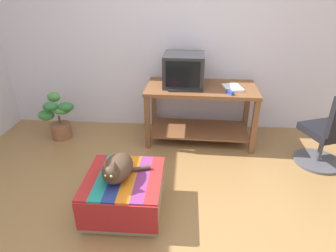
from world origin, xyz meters
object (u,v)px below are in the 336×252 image
object	(u,v)px
keyboard	(186,89)
tv_monitor	(184,70)
book	(232,88)
office_chair	(329,135)
desk	(200,104)
potted_plant	(58,117)
stapler	(230,92)
ottoman_with_blanket	(125,194)
cat	(117,168)

from	to	relation	value
keyboard	tv_monitor	bearing A→B (deg)	97.31
book	office_chair	distance (m)	1.16
desk	potted_plant	size ratio (longest dim) A/B	2.32
office_chair	potted_plant	bearing A→B (deg)	-28.21
tv_monitor	stapler	distance (m)	0.62
desk	potted_plant	bearing A→B (deg)	-175.79
desk	stapler	size ratio (longest dim) A/B	12.30
keyboard	book	xyz separation A→B (m)	(0.55, 0.08, 0.00)
desk	stapler	distance (m)	0.47
book	stapler	bearing A→B (deg)	-117.95
ottoman_with_blanket	cat	bearing A→B (deg)	-148.95
keyboard	ottoman_with_blanket	world-z (taller)	keyboard
desk	office_chair	distance (m)	1.47
desk	keyboard	xyz separation A→B (m)	(-0.19, -0.14, 0.24)
keyboard	stapler	bearing A→B (deg)	-12.81
desk	ottoman_with_blanket	size ratio (longest dim) A/B	2.01
ottoman_with_blanket	cat	size ratio (longest dim) A/B	1.62
potted_plant	ottoman_with_blanket	bearing A→B (deg)	-48.97
tv_monitor	cat	bearing A→B (deg)	-108.23
desk	office_chair	world-z (taller)	office_chair
book	potted_plant	distance (m)	2.23
potted_plant	book	bearing A→B (deg)	0.64
office_chair	keyboard	bearing A→B (deg)	-34.05
desk	office_chair	size ratio (longest dim) A/B	1.52
desk	potted_plant	xyz separation A→B (m)	(-1.82, -0.08, -0.20)
stapler	office_chair	bearing A→B (deg)	-44.65
tv_monitor	book	xyz separation A→B (m)	(0.58, -0.10, -0.17)
tv_monitor	office_chair	bearing A→B (deg)	-17.79
desk	cat	distance (m)	1.58
book	potted_plant	world-z (taller)	book
tv_monitor	keyboard	xyz separation A→B (m)	(0.03, -0.18, -0.17)
desk	keyboard	distance (m)	0.34
office_chair	stapler	xyz separation A→B (m)	(-1.06, 0.28, 0.36)
desk	stapler	world-z (taller)	stapler
stapler	tv_monitor	bearing A→B (deg)	122.94
ottoman_with_blanket	tv_monitor	bearing A→B (deg)	71.33
office_chair	book	bearing A→B (deg)	-45.13
ottoman_with_blanket	cat	world-z (taller)	cat
cat	tv_monitor	bearing A→B (deg)	76.74
office_chair	stapler	bearing A→B (deg)	-35.38
cat	potted_plant	bearing A→B (deg)	136.04
keyboard	stapler	xyz separation A→B (m)	(0.50, -0.10, 0.01)
book	cat	world-z (taller)	book
cat	stapler	world-z (taller)	stapler
tv_monitor	ottoman_with_blanket	world-z (taller)	tv_monitor
ottoman_with_blanket	potted_plant	world-z (taller)	potted_plant
ottoman_with_blanket	stapler	bearing A→B (deg)	48.49
desk	keyboard	world-z (taller)	keyboard
office_chair	stapler	distance (m)	1.15
tv_monitor	stapler	xyz separation A→B (m)	(0.53, -0.27, -0.17)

